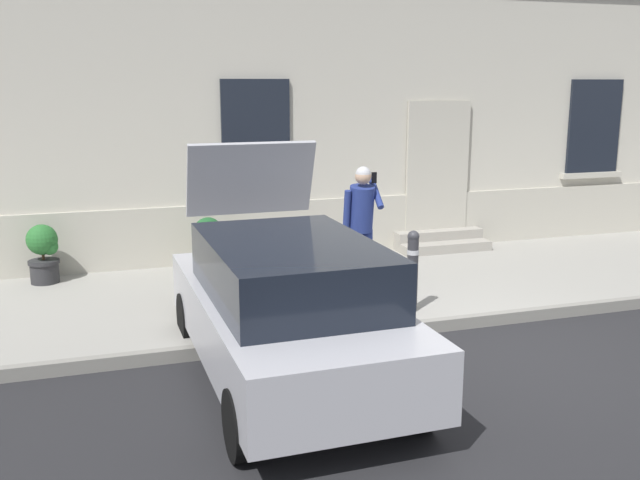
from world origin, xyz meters
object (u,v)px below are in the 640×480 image
Objects in this scene: person_on_phone at (361,221)px; hatchback_car_silver at (287,306)px; planter_charcoal at (44,252)px; bollard_near_person at (413,268)px; planter_cream at (209,244)px.

hatchback_car_silver is at bearing -137.38° from person_on_phone.
person_on_phone is at bearing -23.15° from planter_charcoal.
planter_charcoal is at bearing 147.85° from bollard_near_person.
person_on_phone is at bearing -41.34° from planter_cream.
hatchback_car_silver is 4.76× the size of planter_charcoal.
planter_charcoal is at bearing 175.64° from planter_cream.
person_on_phone is 2.51m from planter_cream.
planter_charcoal is 2.37m from planter_cream.
person_on_phone reaches higher than planter_cream.
hatchback_car_silver reaches higher than planter_charcoal.
hatchback_car_silver is at bearing -147.30° from bollard_near_person.
planter_charcoal is (-4.20, 1.80, -0.55)m from person_on_phone.
planter_cream is (-1.84, 1.62, -0.55)m from person_on_phone.
hatchback_car_silver is 2.34× the size of person_on_phone.
planter_charcoal and planter_cream have the same top height.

